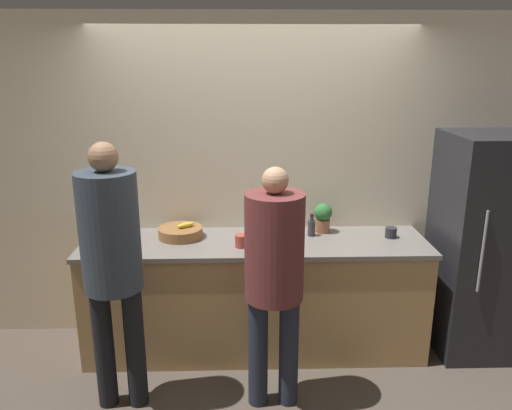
% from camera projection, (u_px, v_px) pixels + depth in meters
% --- Properties ---
extents(ground_plane, '(14.00, 14.00, 0.00)m').
position_uv_depth(ground_plane, '(257.00, 374.00, 3.71)').
color(ground_plane, '#4C4238').
extents(wall_back, '(5.20, 0.06, 2.60)m').
position_uv_depth(wall_back, '(254.00, 181.00, 4.04)').
color(wall_back, beige).
rests_on(wall_back, ground_plane).
extents(counter, '(2.63, 0.71, 0.91)m').
position_uv_depth(counter, '(255.00, 294.00, 3.95)').
color(counter, tan).
rests_on(counter, ground_plane).
extents(refrigerator, '(0.75, 0.71, 1.73)m').
position_uv_depth(refrigerator, '(488.00, 245.00, 3.87)').
color(refrigerator, '#232328').
rests_on(refrigerator, ground_plane).
extents(person_left, '(0.37, 0.37, 1.79)m').
position_uv_depth(person_left, '(112.00, 255.00, 3.10)').
color(person_left, black).
rests_on(person_left, ground_plane).
extents(person_center, '(0.37, 0.37, 1.63)m').
position_uv_depth(person_center, '(274.00, 268.00, 3.13)').
color(person_center, '#232838').
rests_on(person_center, ground_plane).
extents(fruit_bowl, '(0.34, 0.34, 0.12)m').
position_uv_depth(fruit_bowl, '(181.00, 232.00, 3.88)').
color(fruit_bowl, brown).
rests_on(fruit_bowl, counter).
extents(utensil_crock, '(0.09, 0.09, 0.28)m').
position_uv_depth(utensil_crock, '(103.00, 221.00, 4.01)').
color(utensil_crock, '#3D424C').
rests_on(utensil_crock, counter).
extents(bottle_dark, '(0.06, 0.06, 0.18)m').
position_uv_depth(bottle_dark, '(311.00, 227.00, 3.90)').
color(bottle_dark, '#333338').
rests_on(bottle_dark, counter).
extents(cup_black, '(0.09, 0.09, 0.08)m').
position_uv_depth(cup_black, '(391.00, 233.00, 3.87)').
color(cup_black, '#28282D').
rests_on(cup_black, counter).
extents(cup_red, '(0.09, 0.09, 0.09)m').
position_uv_depth(cup_red, '(241.00, 241.00, 3.68)').
color(cup_red, '#A33D33').
rests_on(cup_red, counter).
extents(potted_plant, '(0.14, 0.14, 0.24)m').
position_uv_depth(potted_plant, '(323.00, 217.00, 3.97)').
color(potted_plant, '#9E6042').
rests_on(potted_plant, counter).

